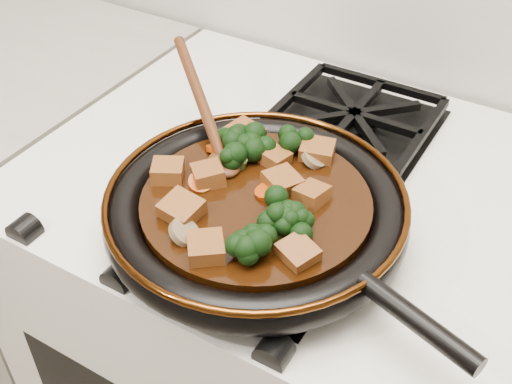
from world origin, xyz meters
The scene contains 33 objects.
stove centered at (0.00, 1.69, 0.45)m, with size 0.76×0.60×0.90m, color white.
burner_grate_front centered at (0.00, 1.55, 0.91)m, with size 0.23×0.23×0.03m, color black, non-canonical shape.
burner_grate_back centered at (0.00, 1.83, 0.91)m, with size 0.23×0.23×0.03m, color black, non-canonical shape.
skillet centered at (0.00, 1.55, 0.94)m, with size 0.47×0.36×0.05m.
braising_sauce centered at (-0.01, 1.55, 0.95)m, with size 0.27×0.27×0.02m, color black.
tofu_cube_0 centered at (-0.02, 1.62, 0.97)m, with size 0.03×0.03×0.02m, color brown.
tofu_cube_1 centered at (-0.08, 1.64, 0.97)m, with size 0.04×0.05×0.02m, color brown.
tofu_cube_2 centered at (-0.07, 1.55, 0.97)m, with size 0.04×0.04×0.02m, color brown.
tofu_cube_3 centered at (0.05, 1.58, 0.97)m, with size 0.04×0.03×0.02m, color brown.
tofu_cube_4 centered at (0.02, 1.66, 0.97)m, with size 0.04×0.04×0.02m, color brown.
tofu_cube_5 centered at (-0.01, 1.45, 0.97)m, with size 0.04×0.04×0.02m, color brown.
tofu_cube_6 centered at (-0.06, 1.48, 0.97)m, with size 0.04×0.04×0.02m, color brown.
tofu_cube_7 centered at (0.01, 1.59, 0.97)m, with size 0.04×0.04×0.02m, color brown.
tofu_cube_8 centered at (0.08, 1.49, 0.97)m, with size 0.03×0.04×0.02m, color brown.
tofu_cube_9 centered at (-0.12, 1.53, 0.97)m, with size 0.04×0.04×0.02m, color brown.
broccoli_floret_0 centered at (-0.05, 1.63, 0.97)m, with size 0.06×0.06×0.05m, color black, non-canonical shape.
broccoli_floret_1 centered at (-0.05, 1.59, 0.97)m, with size 0.06×0.06×0.05m, color black, non-canonical shape.
broccoli_floret_2 centered at (0.05, 1.51, 0.97)m, with size 0.05×0.05×0.05m, color black, non-canonical shape.
broccoli_floret_3 centered at (0.04, 1.54, 0.97)m, with size 0.06×0.06×0.05m, color black, non-canonical shape.
broccoli_floret_4 centered at (0.03, 1.46, 0.97)m, with size 0.06×0.06×0.05m, color black, non-canonical shape.
broccoli_floret_5 centered at (-0.01, 1.66, 0.97)m, with size 0.06×0.06×0.05m, color black, non-canonical shape.
broccoli_floret_6 centered at (-0.08, 1.62, 0.97)m, with size 0.06×0.06×0.06m, color black, non-canonical shape.
broccoli_floret_7 centered at (0.06, 1.53, 0.97)m, with size 0.05×0.05×0.05m, color black, non-canonical shape.
broccoli_floret_8 centered at (0.05, 1.48, 0.97)m, with size 0.06×0.06×0.05m, color black, non-canonical shape.
carrot_coin_0 centered at (-0.08, 1.63, 0.96)m, with size 0.03×0.03×0.01m, color #A23004.
carrot_coin_1 centered at (-0.07, 1.54, 0.96)m, with size 0.03×0.03×0.01m, color #A23004.
carrot_coin_2 centered at (0.00, 1.56, 0.96)m, with size 0.03×0.03×0.01m, color #A23004.
carrot_coin_3 centered at (-0.07, 1.55, 0.96)m, with size 0.03×0.03×0.01m, color #A23004.
carrot_coin_4 centered at (-0.10, 1.61, 0.96)m, with size 0.03×0.03×0.01m, color #A23004.
mushroom_slice_0 centered at (0.02, 1.65, 0.97)m, with size 0.03×0.03×0.01m, color olive.
mushroom_slice_1 centered at (-0.06, 1.64, 0.97)m, with size 0.03×0.03×0.01m, color olive.
mushroom_slice_2 centered at (-0.04, 1.46, 0.97)m, with size 0.04×0.04×0.01m, color olive.
wooden_spoon centered at (-0.12, 1.62, 0.98)m, with size 0.13×0.11×0.23m.
Camera 1 is at (0.28, 1.06, 1.44)m, focal length 45.00 mm.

